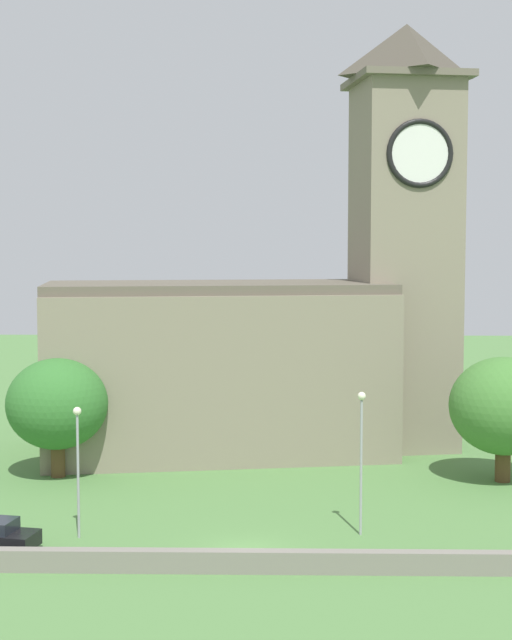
{
  "coord_description": "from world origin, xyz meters",
  "views": [
    {
      "loc": [
        1.48,
        -47.07,
        15.59
      ],
      "look_at": [
        0.31,
        9.68,
        11.05
      ],
      "focal_mm": 53.41,
      "sensor_mm": 36.0,
      "label": 1
    }
  ],
  "objects_px": {
    "church": "(274,327)",
    "tree_churchyard": "(57,404)",
    "tree_riverside_west": "(504,406)",
    "streetlamp_west_mid": "(78,451)",
    "streetlamp_central": "(361,441)"
  },
  "relations": [
    {
      "from": "tree_riverside_west",
      "to": "tree_churchyard",
      "type": "height_order",
      "value": "tree_riverside_west"
    },
    {
      "from": "church",
      "to": "tree_churchyard",
      "type": "bearing_deg",
      "value": -148.46
    },
    {
      "from": "streetlamp_west_mid",
      "to": "streetlamp_central",
      "type": "bearing_deg",
      "value": 3.17
    },
    {
      "from": "streetlamp_central",
      "to": "tree_churchyard",
      "type": "relative_size",
      "value": 0.97
    },
    {
      "from": "tree_riverside_west",
      "to": "church",
      "type": "bearing_deg",
      "value": 147.65
    },
    {
      "from": "church",
      "to": "tree_churchyard",
      "type": "distance_m",
      "value": 17.55
    },
    {
      "from": "streetlamp_central",
      "to": "tree_churchyard",
      "type": "bearing_deg",
      "value": 147.14
    },
    {
      "from": "streetlamp_central",
      "to": "church",
      "type": "bearing_deg",
      "value": 102.42
    },
    {
      "from": "tree_riverside_west",
      "to": "tree_churchyard",
      "type": "bearing_deg",
      "value": 178.74
    },
    {
      "from": "church",
      "to": "streetlamp_west_mid",
      "type": "distance_m",
      "value": 24.83
    },
    {
      "from": "tree_riverside_west",
      "to": "streetlamp_central",
      "type": "bearing_deg",
      "value": -131.5
    },
    {
      "from": "church",
      "to": "streetlamp_west_mid",
      "type": "xyz_separation_m",
      "value": [
        -10.35,
        -22.09,
        -4.65
      ]
    },
    {
      "from": "streetlamp_west_mid",
      "to": "streetlamp_central",
      "type": "distance_m",
      "value": 15.06
    },
    {
      "from": "streetlamp_west_mid",
      "to": "tree_churchyard",
      "type": "height_order",
      "value": "tree_churchyard"
    },
    {
      "from": "tree_churchyard",
      "to": "church",
      "type": "bearing_deg",
      "value": 31.54
    }
  ]
}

